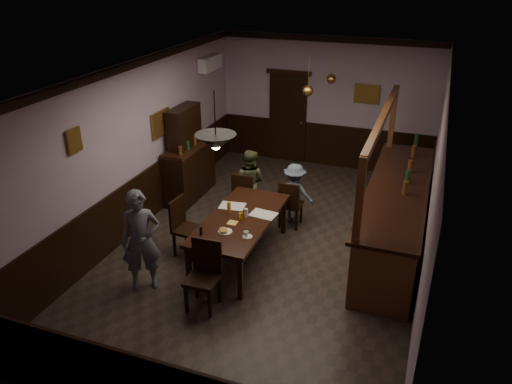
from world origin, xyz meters
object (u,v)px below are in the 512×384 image
at_px(chair_far_right, 290,203).
at_px(pendant_brass_mid, 308,91).
at_px(chair_side, 184,224).
at_px(person_seated_right, 294,193).
at_px(person_standing, 141,241).
at_px(pendant_brass_far, 331,79).
at_px(sideboard, 188,162).
at_px(dining_table, 240,221).
at_px(person_seated_left, 249,182).
at_px(pendant_iron, 216,142).
at_px(bar_counter, 395,214).
at_px(chair_near, 204,271).
at_px(coffee_cup, 246,234).
at_px(soda_can, 241,216).
at_px(chair_far_left, 244,194).

bearing_deg(chair_far_right, pendant_brass_mid, -88.86).
bearing_deg(chair_side, person_seated_right, -33.84).
bearing_deg(person_standing, pendant_brass_mid, 35.08).
bearing_deg(pendant_brass_far, sideboard, -146.88).
distance_m(dining_table, person_seated_left, 1.61).
distance_m(person_seated_left, pendant_iron, 2.91).
xyz_separation_m(person_seated_right, bar_counter, (1.86, -0.25, 0.02)).
distance_m(pendant_iron, pendant_brass_far, 4.33).
bearing_deg(sideboard, chair_near, -59.45).
distance_m(dining_table, chair_side, 0.96).
relative_size(dining_table, bar_counter, 0.53).
bearing_deg(coffee_cup, person_seated_right, 86.19).
bearing_deg(chair_far_right, coffee_cup, 84.42).
bearing_deg(chair_far_right, person_seated_left, -18.13).
height_order(chair_side, coffee_cup, chair_side).
distance_m(person_standing, pendant_iron, 1.89).
relative_size(sideboard, bar_counter, 0.46).
distance_m(chair_side, coffee_cup, 1.31).
bearing_deg(pendant_brass_mid, dining_table, -100.31).
distance_m(chair_far_right, pendant_iron, 2.78).
relative_size(soda_can, bar_counter, 0.03).
bearing_deg(person_seated_right, chair_far_left, 16.30).
relative_size(person_seated_right, coffee_cup, 14.33).
distance_m(bar_counter, pendant_brass_far, 3.25).
relative_size(person_seated_left, pendant_brass_far, 1.61).
height_order(chair_far_left, chair_far_right, chair_far_left).
relative_size(chair_side, pendant_brass_far, 1.23).
relative_size(person_seated_left, bar_counter, 0.31).
bearing_deg(pendant_brass_mid, chair_side, -118.13).
relative_size(chair_far_right, person_standing, 0.58).
height_order(dining_table, coffee_cup, coffee_cup).
relative_size(person_seated_left, sideboard, 0.68).
xyz_separation_m(chair_far_left, person_standing, (-0.63, -2.52, 0.27)).
xyz_separation_m(chair_far_left, pendant_iron, (0.42, -2.08, 1.78)).
xyz_separation_m(dining_table, chair_side, (-0.93, -0.18, -0.14)).
distance_m(coffee_cup, sideboard, 3.22).
xyz_separation_m(person_standing, person_seated_right, (1.53, 2.79, -0.22)).
xyz_separation_m(dining_table, pendant_brass_mid, (0.43, 2.37, 1.61)).
relative_size(chair_far_right, coffee_cup, 11.43).
height_order(chair_far_right, person_seated_right, person_seated_right).
xyz_separation_m(chair_far_right, bar_counter, (1.86, 0.02, 0.09)).
bearing_deg(chair_near, pendant_brass_far, 80.11).
bearing_deg(dining_table, pendant_iron, -90.56).
height_order(coffee_cup, bar_counter, bar_counter).
relative_size(sideboard, pendant_iron, 2.36).
bearing_deg(chair_side, soda_can, -77.51).
distance_m(person_standing, coffee_cup, 1.55).
distance_m(person_seated_right, bar_counter, 1.87).
distance_m(person_seated_left, soda_can, 1.69).
bearing_deg(chair_near, chair_side, 126.80).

